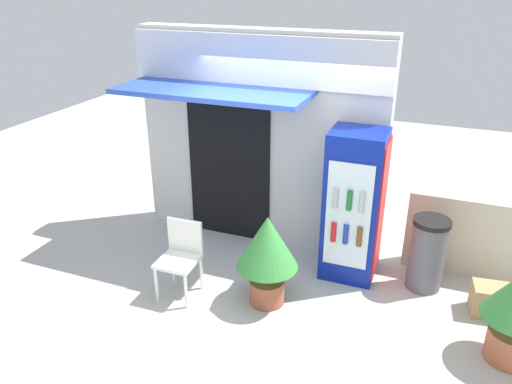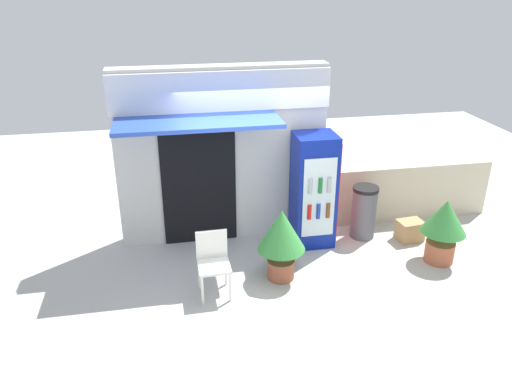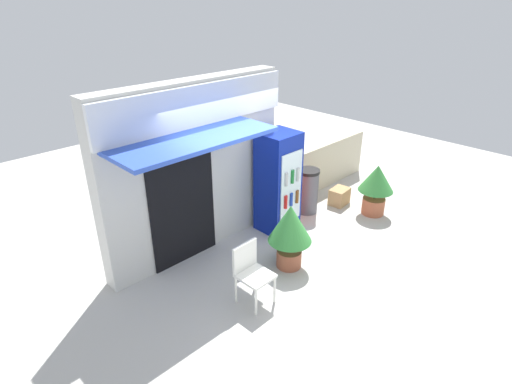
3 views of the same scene
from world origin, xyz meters
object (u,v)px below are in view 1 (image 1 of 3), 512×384
at_px(plastic_chair, 181,253).
at_px(cardboard_box, 491,300).
at_px(drink_cooler, 354,206).
at_px(potted_plant_near_shop, 267,249).
at_px(trash_bin, 427,254).

height_order(plastic_chair, cardboard_box, plastic_chair).
relative_size(drink_cooler, plastic_chair, 2.08).
bearing_deg(cardboard_box, drink_cooler, 171.53).
xyz_separation_m(plastic_chair, cardboard_box, (3.35, 0.85, -0.35)).
distance_m(potted_plant_near_shop, cardboard_box, 2.51).
xyz_separation_m(potted_plant_near_shop, cardboard_box, (2.36, 0.69, -0.52)).
height_order(potted_plant_near_shop, trash_bin, potted_plant_near_shop).
bearing_deg(potted_plant_near_shop, drink_cooler, 51.49).
distance_m(plastic_chair, cardboard_box, 3.47).
xyz_separation_m(trash_bin, cardboard_box, (0.72, -0.27, -0.28)).
height_order(drink_cooler, cardboard_box, drink_cooler).
relative_size(potted_plant_near_shop, cardboard_box, 2.67).
xyz_separation_m(drink_cooler, cardboard_box, (1.61, -0.24, -0.75)).
distance_m(trash_bin, cardboard_box, 0.82).
relative_size(drink_cooler, cardboard_box, 4.54).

